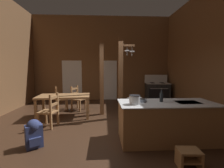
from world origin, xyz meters
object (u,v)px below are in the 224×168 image
ladderback_chair_by_post (50,111)px  bottle_tall_on_counter (161,97)px  step_stool (189,157)px  stove_range (157,92)px  ladderback_chair_at_table_end (77,99)px  dining_table (64,98)px  backpack (34,133)px  stockpot_on_counter (135,100)px  ladderback_chair_near_window (60,99)px  kitchen_island (167,121)px  mixing_bowl_on_counter (143,101)px

ladderback_chair_by_post → bottle_tall_on_counter: bottle_tall_on_counter is taller
step_stool → stove_range: bearing=76.5°
step_stool → ladderback_chair_at_table_end: size_ratio=0.40×
dining_table → backpack: (-0.10, -2.08, -0.34)m
ladderback_chair_at_table_end → backpack: ladderback_chair_at_table_end is taller
ladderback_chair_at_table_end → stockpot_on_counter: (1.70, -2.93, 0.53)m
ladderback_chair_by_post → backpack: size_ratio=1.59×
step_stool → dining_table: (-2.75, 2.88, 0.47)m
stove_range → backpack: stove_range is taller
ladderback_chair_near_window → ladderback_chair_at_table_end: same height
stockpot_on_counter → dining_table: bearing=134.5°
ladderback_chair_at_table_end → backpack: size_ratio=1.59×
stove_range → step_stool: bearing=-103.5°
ladderback_chair_at_table_end → ladderback_chair_near_window: bearing=-175.9°
ladderback_chair_at_table_end → bottle_tall_on_counter: 3.64m
stove_range → bottle_tall_on_counter: bearing=-107.9°
backpack → bottle_tall_on_counter: size_ratio=2.07×
ladderback_chair_near_window → stove_range: bearing=18.1°
stockpot_on_counter → bottle_tall_on_counter: size_ratio=1.06×
kitchen_island → stove_range: size_ratio=1.64×
kitchen_island → stockpot_on_counter: stockpot_on_counter is taller
backpack → mixing_bowl_on_counter: mixing_bowl_on_counter is taller
dining_table → ladderback_chair_by_post: ladderback_chair_by_post is taller
stockpot_on_counter → mixing_bowl_on_counter: (0.23, 0.22, -0.07)m
ladderback_chair_by_post → stove_range: bearing=37.5°
backpack → dining_table: bearing=87.2°
stockpot_on_counter → backpack: bearing=-178.8°
dining_table → ladderback_chair_at_table_end: bearing=71.8°
stove_range → ladderback_chair_near_window: 4.59m
backpack → mixing_bowl_on_counter: size_ratio=3.37×
kitchen_island → backpack: (-2.87, -0.19, -0.13)m
ladderback_chair_by_post → ladderback_chair_at_table_end: bearing=75.6°
kitchen_island → step_stool: kitchen_island is taller
stove_range → backpack: bearing=-133.2°
stove_range → stockpot_on_counter: 4.78m
step_stool → ladderback_chair_at_table_end: 4.52m
ladderback_chair_by_post → bottle_tall_on_counter: size_ratio=3.30×
ladderback_chair_by_post → stockpot_on_counter: size_ratio=3.10×
step_stool → backpack: backpack is taller
kitchen_island → bottle_tall_on_counter: (-0.11, 0.08, 0.56)m
ladderback_chair_at_table_end → bottle_tall_on_counter: bearing=-49.0°
stove_range → ladderback_chair_by_post: stove_range is taller
ladderback_chair_at_table_end → kitchen_island: bearing=-48.5°
backpack → stockpot_on_counter: bearing=1.2°
ladderback_chair_by_post → ladderback_chair_at_table_end: size_ratio=1.00×
mixing_bowl_on_counter → bottle_tall_on_counter: size_ratio=0.61×
kitchen_island → ladderback_chair_at_table_end: (-2.47, 2.79, 0.01)m
step_stool → ladderback_chair_at_table_end: bearing=123.0°
kitchen_island → ladderback_chair_near_window: ladderback_chair_near_window is taller
kitchen_island → bottle_tall_on_counter: size_ratio=7.53×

